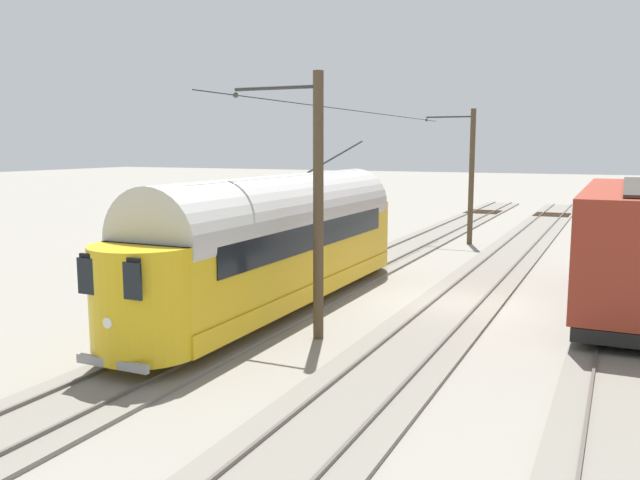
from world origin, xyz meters
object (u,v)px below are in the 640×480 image
at_px(vintage_streetcar, 281,239).
at_px(catenary_pole_mid_near, 316,202).
at_px(catenary_pole_foreground, 470,174).
at_px(boxcar_adjacent, 632,243).
at_px(spare_tie_stack, 276,258).

distance_m(vintage_streetcar, catenary_pole_mid_near, 3.83).
relative_size(vintage_streetcar, catenary_pole_foreground, 2.20).
bearing_deg(boxcar_adjacent, catenary_pole_mid_near, 41.96).
height_order(catenary_pole_foreground, spare_tie_stack, catenary_pole_foreground).
bearing_deg(catenary_pole_foreground, vintage_streetcar, 81.66).
xyz_separation_m(vintage_streetcar, catenary_pole_mid_near, (-2.44, 2.55, 1.48)).
height_order(boxcar_adjacent, spare_tie_stack, boxcar_adjacent).
bearing_deg(catenary_pole_mid_near, boxcar_adjacent, -138.04).
distance_m(catenary_pole_foreground, spare_tie_stack, 12.19).
relative_size(catenary_pole_mid_near, spare_tie_stack, 2.98).
relative_size(vintage_streetcar, spare_tie_stack, 6.55).
bearing_deg(spare_tie_stack, catenary_pole_foreground, -123.31).
distance_m(vintage_streetcar, catenary_pole_foreground, 16.91).
xyz_separation_m(catenary_pole_foreground, catenary_pole_mid_near, (0.00, 19.21, 0.00)).
relative_size(vintage_streetcar, boxcar_adjacent, 1.38).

